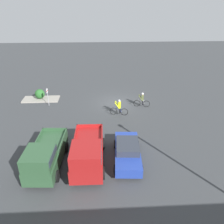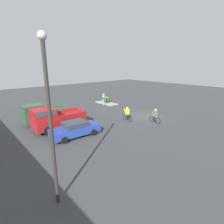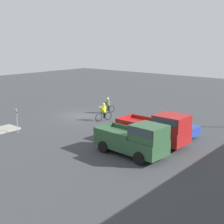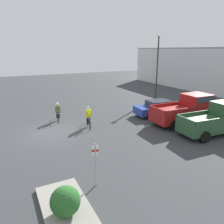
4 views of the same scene
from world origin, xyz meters
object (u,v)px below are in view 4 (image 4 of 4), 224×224
sedan_0 (158,108)px  fire_lane_sign (95,161)px  pickup_truck_0 (186,109)px  cyclist_0 (88,117)px  shrub (65,201)px  cyclist_1 (58,112)px  lamppost (157,62)px  pickup_truck_1 (217,118)px

sedan_0 → fire_lane_sign: fire_lane_sign is taller
pickup_truck_0 → cyclist_0: bearing=-110.0°
shrub → pickup_truck_0: bearing=117.1°
sedan_0 → cyclist_1: 9.15m
cyclist_1 → lamppost: 14.54m
sedan_0 → pickup_truck_1: (5.63, 0.79, 0.44)m
cyclist_0 → cyclist_1: bearing=-145.9°
sedan_0 → cyclist_1: size_ratio=2.64×
lamppost → shrub: 22.55m
lamppost → pickup_truck_1: bearing=-18.2°
pickup_truck_1 → fire_lane_sign: size_ratio=2.45×
shrub → fire_lane_sign: bearing=127.3°
pickup_truck_1 → cyclist_0: pickup_truck_1 is taller
fire_lane_sign → lamppost: size_ratio=0.27×
cyclist_1 → fire_lane_sign: size_ratio=0.85×
cyclist_1 → pickup_truck_0: bearing=60.1°
shrub → sedan_0: bearing=128.3°
cyclist_0 → shrub: (8.88, -4.30, -0.12)m
cyclist_1 → sedan_0: bearing=73.4°
cyclist_1 → lamppost: bearing=106.0°
sedan_0 → cyclist_1: (-2.61, -8.77, 0.09)m
shrub → pickup_truck_1: bearing=105.2°
sedan_0 → cyclist_0: (0.03, -6.97, 0.11)m
cyclist_0 → cyclist_1: size_ratio=1.05×
fire_lane_sign → shrub: fire_lane_sign is taller
pickup_truck_1 → shrub: size_ratio=4.55×
sedan_0 → shrub: sedan_0 is taller
fire_lane_sign → lamppost: (-14.07, 14.30, 3.19)m
cyclist_0 → shrub: 9.86m
fire_lane_sign → cyclist_1: bearing=175.7°
cyclist_0 → shrub: cyclist_0 is taller
pickup_truck_1 → lamppost: size_ratio=0.66×
lamppost → shrub: size_ratio=6.94×
cyclist_0 → fire_lane_sign: (7.55, -2.56, 0.43)m
cyclist_0 → lamppost: size_ratio=0.24×
cyclist_1 → shrub: cyclist_1 is taller
pickup_truck_1 → shrub: pickup_truck_1 is taller
fire_lane_sign → lamppost: 20.31m
cyclist_0 → pickup_truck_0: bearing=70.0°
pickup_truck_0 → cyclist_1: pickup_truck_0 is taller
sedan_0 → cyclist_0: cyclist_0 is taller
sedan_0 → cyclist_0: 6.98m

